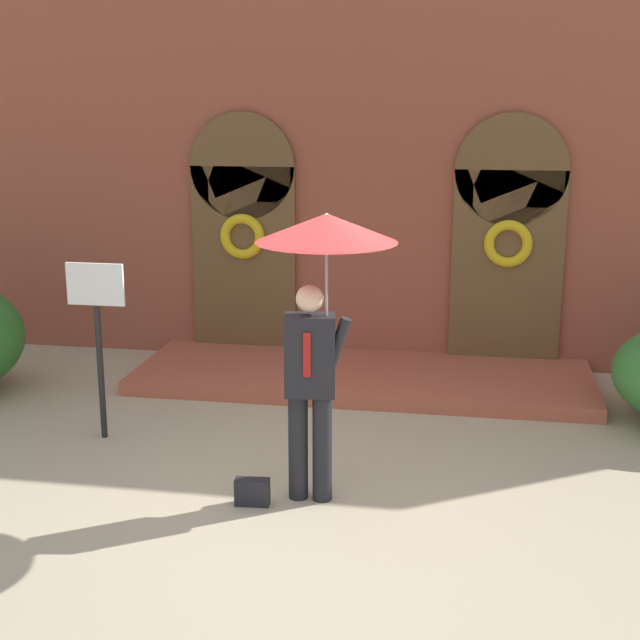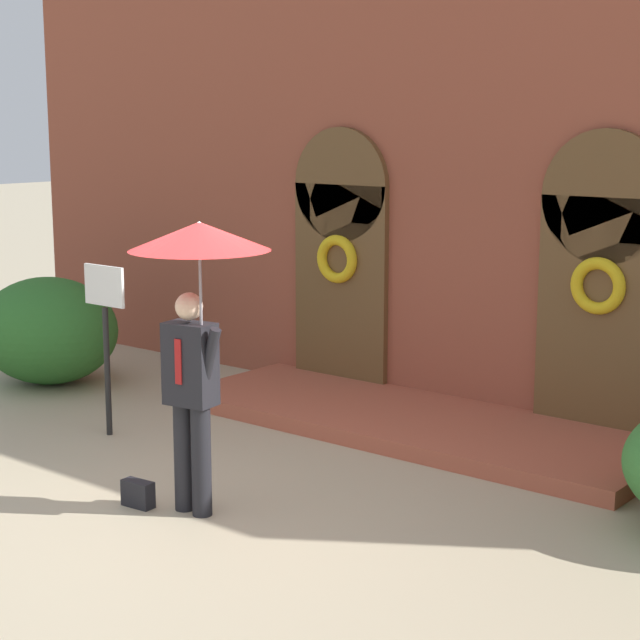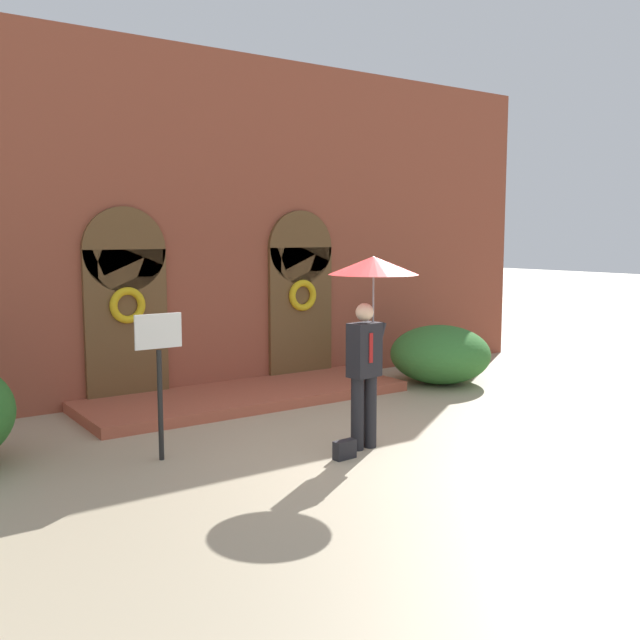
# 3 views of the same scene
# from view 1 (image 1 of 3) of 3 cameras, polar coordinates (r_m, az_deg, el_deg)

# --- Properties ---
(ground_plane) EXTENTS (80.00, 80.00, 0.00)m
(ground_plane) POSITION_cam_1_polar(r_m,az_deg,el_deg) (7.51, -0.30, -11.29)
(ground_plane) COLOR tan
(building_facade) EXTENTS (14.00, 2.30, 5.60)m
(building_facade) POSITION_cam_1_polar(r_m,az_deg,el_deg) (10.91, 3.63, 11.24)
(building_facade) COLOR brown
(building_facade) RESTS_ON ground
(person_with_umbrella) EXTENTS (1.10, 1.10, 2.36)m
(person_with_umbrella) POSITION_cam_1_polar(r_m,az_deg,el_deg) (6.88, 0.14, 3.14)
(person_with_umbrella) COLOR black
(person_with_umbrella) RESTS_ON ground
(handbag) EXTENTS (0.29, 0.14, 0.22)m
(handbag) POSITION_cam_1_polar(r_m,az_deg,el_deg) (7.37, -4.36, -10.92)
(handbag) COLOR black
(handbag) RESTS_ON ground
(sign_post) EXTENTS (0.56, 0.06, 1.72)m
(sign_post) POSITION_cam_1_polar(r_m,az_deg,el_deg) (8.65, -14.05, -0.08)
(sign_post) COLOR black
(sign_post) RESTS_ON ground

